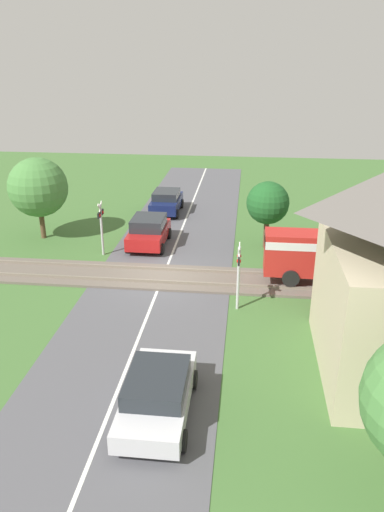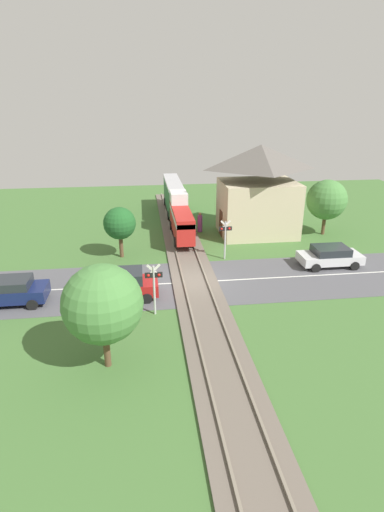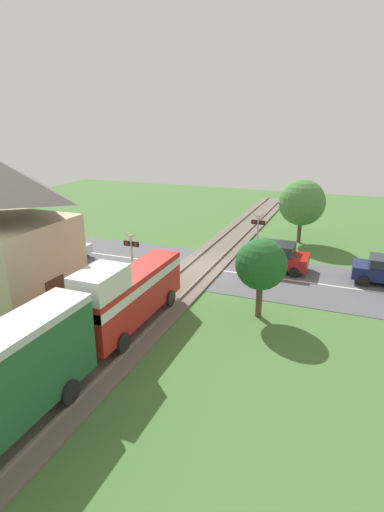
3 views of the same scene
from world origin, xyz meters
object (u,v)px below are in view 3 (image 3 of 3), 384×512
object	(u,v)px
car_far_side	(58,246)
crossing_signal_west_approach	(258,228)
pedestrian_by_station	(70,326)
crossing_signal_east_approach	(132,251)
train	(62,340)
car_near_crossing	(276,256)

from	to	relation	value
car_far_side	crossing_signal_west_approach	bearing A→B (deg)	-157.25
car_far_side	pedestrian_by_station	xyz separation A→B (m)	(-7.60, 8.49, 0.03)
crossing_signal_east_approach	pedestrian_by_station	xyz separation A→B (m)	(-0.83, 6.36, -1.07)
crossing_signal_west_approach	pedestrian_by_station	size ratio (longest dim) A/B	1.70
train	car_near_crossing	world-z (taller)	train
car_near_crossing	car_far_side	world-z (taller)	car_near_crossing
train	pedestrian_by_station	distance (m)	3.24
pedestrian_by_station	crossing_signal_east_approach	bearing A→B (deg)	-82.54
car_near_crossing	pedestrian_by_station	size ratio (longest dim) A/B	2.24
crossing_signal_east_approach	train	bearing A→B (deg)	106.31
crossing_signal_west_approach	crossing_signal_east_approach	distance (m)	8.82
crossing_signal_east_approach	car_near_crossing	bearing A→B (deg)	-143.60
pedestrian_by_station	car_near_crossing	bearing A→B (deg)	-117.68
pedestrian_by_station	train	bearing A→B (deg)	125.16
train	car_near_crossing	xyz separation A→B (m)	(-4.20, -13.86, -1.03)
train	crossing_signal_west_approach	world-z (taller)	train
crossing_signal_west_approach	pedestrian_by_station	distance (m)	14.22
car_near_crossing	car_far_side	xyz separation A→B (m)	(13.56, 2.88, -0.10)
car_far_side	crossing_signal_west_approach	distance (m)	13.00
train	crossing_signal_west_approach	bearing A→B (deg)	-99.20
crossing_signal_west_approach	train	bearing A→B (deg)	80.80
car_near_crossing	car_far_side	bearing A→B (deg)	11.99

